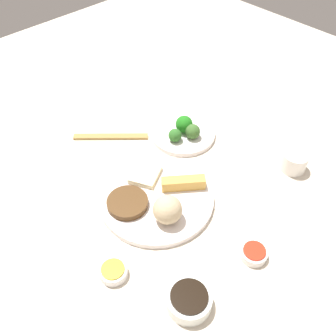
{
  "coord_description": "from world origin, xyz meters",
  "views": [
    {
      "loc": [
        0.42,
        0.43,
        0.76
      ],
      "look_at": [
        -0.05,
        -0.06,
        0.06
      ],
      "focal_mm": 40.51,
      "sensor_mm": 36.0,
      "label": 1
    }
  ],
  "objects": [
    {
      "name": "main_plate",
      "position": [
        0.02,
        -0.03,
        0.03
      ],
      "size": [
        0.29,
        0.29,
        0.02
      ],
      "primitive_type": "cylinder",
      "color": "white",
      "rests_on": "tabletop"
    },
    {
      "name": "broccoli_plate",
      "position": [
        -0.2,
        -0.16,
        0.03
      ],
      "size": [
        0.19,
        0.19,
        0.01
      ],
      "primitive_type": "cylinder",
      "color": "white",
      "rests_on": "tabletop"
    },
    {
      "name": "sauce_ramekin_sweet_and_sour_liquid",
      "position": [
        -0.02,
        0.24,
        0.04
      ],
      "size": [
        0.05,
        0.05,
        0.0
      ],
      "primitive_type": "cylinder",
      "color": "red",
      "rests_on": "sauce_ramekin_sweet_and_sour"
    },
    {
      "name": "rice_scoop",
      "position": [
        0.05,
        0.04,
        0.07
      ],
      "size": [
        0.07,
        0.07,
        0.07
      ],
      "primitive_type": "sphere",
      "color": "tan",
      "rests_on": "main_plate"
    },
    {
      "name": "soy_sauce_bowl",
      "position": [
        0.16,
        0.22,
        0.04
      ],
      "size": [
        0.09,
        0.09,
        0.03
      ],
      "primitive_type": "cylinder",
      "color": "white",
      "rests_on": "tabletop"
    },
    {
      "name": "chopsticks_pair",
      "position": [
        -0.04,
        -0.3,
        0.02
      ],
      "size": [
        0.17,
        0.16,
        0.01
      ],
      "primitive_type": "cube",
      "rotation": [
        0.0,
        0.0,
        2.39
      ],
      "color": "#A98142",
      "rests_on": "tabletop"
    },
    {
      "name": "stir_fry_heap",
      "position": [
        0.09,
        -0.05,
        0.04
      ],
      "size": [
        0.1,
        0.1,
        0.02
      ],
      "primitive_type": "cylinder",
      "color": "#4F3217",
      "rests_on": "main_plate"
    },
    {
      "name": "crab_rangoon_wonton",
      "position": [
        -0.0,
        -0.1,
        0.04
      ],
      "size": [
        0.1,
        0.1,
        0.01
      ],
      "primitive_type": "cube",
      "rotation": [
        0.0,
        0.0,
        0.48
      ],
      "color": "beige",
      "rests_on": "main_plate"
    },
    {
      "name": "teacup",
      "position": [
        -0.32,
        0.15,
        0.05
      ],
      "size": [
        0.07,
        0.07,
        0.05
      ],
      "primitive_type": "cylinder",
      "color": "white",
      "rests_on": "tabletop"
    },
    {
      "name": "sauce_ramekin_sweet_and_sour",
      "position": [
        -0.02,
        0.24,
        0.03
      ],
      "size": [
        0.06,
        0.06,
        0.02
      ],
      "primitive_type": "cylinder",
      "color": "white",
      "rests_on": "tabletop"
    },
    {
      "name": "tabletop",
      "position": [
        0.0,
        0.0,
        0.01
      ],
      "size": [
        2.2,
        2.2,
        0.02
      ],
      "primitive_type": "cube",
      "color": "beige",
      "rests_on": "ground"
    },
    {
      "name": "soy_sauce_bowl_liquid",
      "position": [
        0.16,
        0.22,
        0.06
      ],
      "size": [
        0.08,
        0.08,
        0.0
      ],
      "primitive_type": "cylinder",
      "color": "black",
      "rests_on": "soy_sauce_bowl"
    },
    {
      "name": "broccoli_floret_0",
      "position": [
        -0.21,
        -0.16,
        0.06
      ],
      "size": [
        0.05,
        0.05,
        0.05
      ],
      "primitive_type": "sphere",
      "color": "#1F741A",
      "rests_on": "broccoli_plate"
    },
    {
      "name": "broccoli_floret_1",
      "position": [
        -0.2,
        -0.12,
        0.06
      ],
      "size": [
        0.04,
        0.04,
        0.04
      ],
      "primitive_type": "sphere",
      "color": "#3A652A",
      "rests_on": "broccoli_plate"
    },
    {
      "name": "sauce_ramekin_hot_mustard",
      "position": [
        0.23,
        0.06,
        0.03
      ],
      "size": [
        0.06,
        0.06,
        0.02
      ],
      "primitive_type": "cylinder",
      "color": "white",
      "rests_on": "tabletop"
    },
    {
      "name": "broccoli_floret_2",
      "position": [
        -0.16,
        -0.14,
        0.05
      ],
      "size": [
        0.04,
        0.04,
        0.04
      ],
      "primitive_type": "sphere",
      "color": "#2E6826",
      "rests_on": "broccoli_plate"
    },
    {
      "name": "sauce_ramekin_hot_mustard_liquid",
      "position": [
        0.23,
        0.06,
        0.04
      ],
      "size": [
        0.05,
        0.05,
        0.0
      ],
      "primitive_type": "cylinder",
      "color": "gold",
      "rests_on": "sauce_ramekin_hot_mustard"
    },
    {
      "name": "spring_roll",
      "position": [
        -0.04,
        0.0,
        0.05
      ],
      "size": [
        0.1,
        0.09,
        0.03
      ],
      "primitive_type": "cube",
      "rotation": [
        0.0,
        0.0,
        2.47
      ],
      "color": "gold",
      "rests_on": "main_plate"
    }
  ]
}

